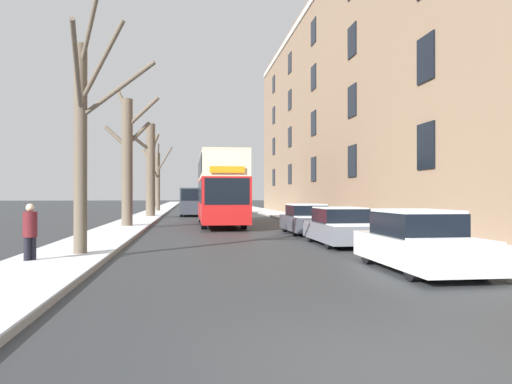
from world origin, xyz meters
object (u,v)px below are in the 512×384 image
Objects in this scene: parked_car_2 at (307,220)px; parked_car_1 at (341,227)px; oncoming_van at (192,201)px; bare_tree_left_2 at (150,168)px; double_decker_bus at (220,186)px; bare_tree_left_3 at (158,180)px; pedestrian_left_sidewalk at (30,232)px; parked_car_0 at (419,243)px; bare_tree_left_0 at (83,132)px; bare_tree_left_1 at (128,159)px.

parked_car_1 is at bearing -90.00° from parked_car_2.
parked_car_1 is 0.80× the size of oncoming_van.
bare_tree_left_2 is at bearing -136.39° from oncoming_van.
double_decker_bus is 2.73× the size of parked_car_2.
bare_tree_left_3 reaches higher than parked_car_2.
parked_car_0 is at bearing 120.35° from pedestrian_left_sidewalk.
bare_tree_left_0 is 9.61m from parked_car_0.
bare_tree_left_0 is 1.94× the size of parked_car_2.
pedestrian_left_sidewalk reaches higher than parked_car_2.
parked_car_1 is at bearing -76.25° from bare_tree_left_3.
bare_tree_left_0 reaches higher than parked_car_1.
pedestrian_left_sidewalk is (-9.58, -4.29, 0.24)m from parked_car_1.
bare_tree_left_0 is 1.10× the size of bare_tree_left_2.
bare_tree_left_3 reaches higher than pedestrian_left_sidewalk.
parked_car_2 is (0.00, 5.33, 0.01)m from parked_car_1.
bare_tree_left_2 is at bearing 116.32° from parked_car_2.
bare_tree_left_3 is 11.07m from oncoming_van.
parked_car_2 is at bearing -73.99° from bare_tree_left_3.
pedestrian_left_sidewalk is (-4.24, -30.26, -0.42)m from oncoming_van.
double_decker_bus is 7.18× the size of pedestrian_left_sidewalk.
bare_tree_left_2 is 11.64m from double_decker_bus.
parked_car_0 is at bearing -78.86° from double_decker_bus.
bare_tree_left_2 reaches higher than pedestrian_left_sidewalk.
bare_tree_left_1 is 19.00m from parked_car_0.
bare_tree_left_1 reaches higher than bare_tree_left_2.
bare_tree_left_3 is at bearing -138.68° from pedestrian_left_sidewalk.
parked_car_2 is (3.69, -7.09, -1.72)m from double_decker_bus.
parked_car_1 is 26.52m from oncoming_van.
bare_tree_left_0 is 39.25m from bare_tree_left_3.
parked_car_1 is at bearing -73.46° from double_decker_bus.
parked_car_2 is 0.78× the size of oncoming_van.
bare_tree_left_3 is (-0.34, 39.25, -0.19)m from bare_tree_left_0.
bare_tree_left_0 is 1.52× the size of oncoming_van.
bare_tree_left_2 is at bearing 106.54° from parked_car_0.
parked_car_0 is 11.65m from parked_car_2.
double_decker_bus is at bearing -77.73° from bare_tree_left_3.
bare_tree_left_0 reaches higher than double_decker_bus.
bare_tree_left_3 is at bearing 103.75° from parked_car_1.
bare_tree_left_2 is at bearing -89.06° from bare_tree_left_3.
bare_tree_left_1 is 14.78m from pedestrian_left_sidewalk.
bare_tree_left_1 reaches higher than parked_car_2.
bare_tree_left_3 is at bearing 90.94° from bare_tree_left_2.
oncoming_van is 30.56m from pedestrian_left_sidewalk.
bare_tree_left_1 is at bearing -140.42° from pedestrian_left_sidewalk.
bare_tree_left_0 is at bearing -89.73° from bare_tree_left_2.
oncoming_van reaches higher than parked_car_1.
pedestrian_left_sidewalk is (-0.71, -40.53, -2.56)m from bare_tree_left_3.
bare_tree_left_3 is 1.66× the size of parked_car_1.
double_decker_bus reaches higher than oncoming_van.
bare_tree_left_2 is at bearing -139.64° from pedestrian_left_sidewalk.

